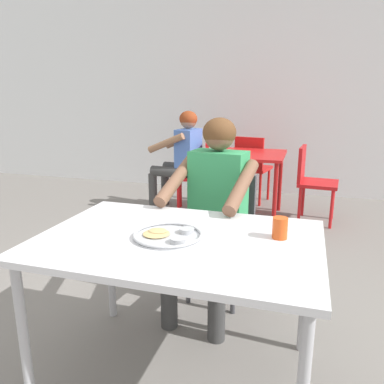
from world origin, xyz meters
TOP-DOWN VIEW (x-y plane):
  - ground_plane at (0.00, 0.00)m, footprint 12.00×12.00m
  - back_wall at (0.00, 3.87)m, footprint 12.00×0.12m
  - table_foreground at (0.08, -0.04)m, footprint 1.26×0.87m
  - thali_tray at (0.03, -0.05)m, footprint 0.31×0.31m
  - drinking_cup at (0.52, 0.08)m, footprint 0.07×0.07m
  - chair_foreground at (0.10, 0.83)m, footprint 0.44×0.44m
  - diner_foreground at (0.08, 0.61)m, footprint 0.54×0.59m
  - table_background_red at (0.00, 2.58)m, footprint 0.78×0.82m
  - chair_red_left at (-0.59, 2.64)m, footprint 0.46×0.47m
  - chair_red_right at (0.68, 2.63)m, footprint 0.44×0.46m
  - chair_red_far at (-0.05, 3.18)m, footprint 0.47×0.49m
  - patron_background at (-0.79, 2.59)m, footprint 0.59×0.55m

SIDE VIEW (x-z plane):
  - ground_plane at x=0.00m, z-range -0.05..0.00m
  - chair_red_left at x=-0.59m, z-range 0.07..0.90m
  - chair_foreground at x=0.10m, z-range 0.07..0.90m
  - chair_red_right at x=0.68m, z-range 0.07..0.90m
  - chair_red_far at x=-0.05m, z-range 0.07..0.92m
  - table_background_red at x=0.00m, z-range 0.27..1.00m
  - table_foreground at x=0.08m, z-range 0.30..1.03m
  - patron_background at x=-0.79m, z-range 0.12..1.30m
  - diner_foreground at x=0.08m, z-range 0.11..1.33m
  - thali_tray at x=0.03m, z-range 0.73..0.75m
  - drinking_cup at x=0.52m, z-range 0.73..0.83m
  - back_wall at x=0.00m, z-range 0.00..3.40m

